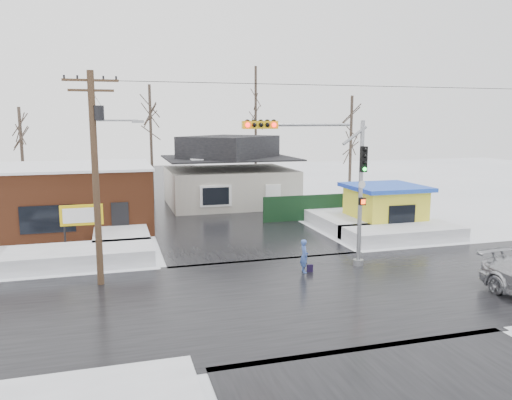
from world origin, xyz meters
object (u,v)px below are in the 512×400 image
object	(u,v)px
kiosk	(385,207)
pedestrian	(304,256)
utility_pole	(97,166)
traffic_signal	(331,174)
marquee_sign	(82,216)

from	to	relation	value
kiosk	pedestrian	bearing A→B (deg)	-139.12
pedestrian	utility_pole	bearing A→B (deg)	89.16
traffic_signal	pedestrian	distance (m)	4.02
kiosk	pedestrian	xyz separation A→B (m)	(-8.45, -7.32, -0.68)
utility_pole	kiosk	xyz separation A→B (m)	(17.43, 6.49, -3.65)
kiosk	pedestrian	world-z (taller)	kiosk
utility_pole	pedestrian	distance (m)	10.00
traffic_signal	kiosk	bearing A→B (deg)	44.84
utility_pole	kiosk	distance (m)	18.95
traffic_signal	kiosk	distance (m)	10.43
traffic_signal	kiosk	size ratio (longest dim) A/B	1.52
kiosk	traffic_signal	bearing A→B (deg)	-135.16
traffic_signal	pedestrian	bearing A→B (deg)	-168.27
marquee_sign	traffic_signal	bearing A→B (deg)	-29.72
marquee_sign	kiosk	distance (m)	18.51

